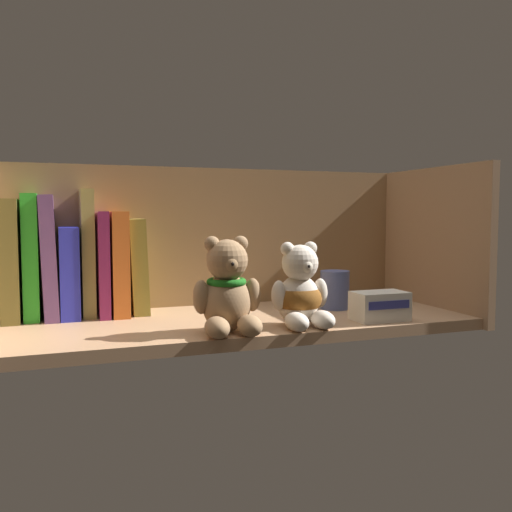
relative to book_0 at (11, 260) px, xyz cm
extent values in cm
cube|color=#A87F5B|center=(37.88, -12.27, -11.57)|extent=(81.80, 31.27, 2.00)
cube|color=olive|center=(37.88, 3.96, 2.41)|extent=(84.20, 1.20, 29.96)
cube|color=#A87F5B|center=(79.58, -12.27, 2.41)|extent=(1.60, 33.67, 29.96)
cube|color=brown|center=(0.00, 0.00, 0.00)|extent=(3.04, 13.18, 21.14)
cube|color=green|center=(3.26, 0.00, 0.48)|extent=(2.63, 11.12, 22.11)
cube|color=#644174|center=(6.24, 0.00, 0.37)|extent=(3.10, 13.45, 21.94)
cube|color=#2A30C4|center=(9.56, 0.00, -2.41)|extent=(3.33, 13.19, 16.31)
cube|color=#9A8C46|center=(12.79, 0.00, 0.95)|extent=(2.27, 10.40, 23.04)
cube|color=#7A1E4B|center=(15.31, 0.00, -1.03)|extent=(1.91, 14.03, 19.08)
cube|color=#CE6022|center=(18.18, 0.00, -1.03)|extent=(2.98, 14.07, 19.07)
cube|color=olive|center=(21.58, 0.00, -1.72)|extent=(3.61, 11.03, 17.80)
ellipsoid|color=#93704C|center=(32.60, -22.63, -5.96)|extent=(7.84, 7.20, 9.23)
sphere|color=#93704C|center=(32.58, -23.09, 0.83)|extent=(6.56, 6.56, 6.56)
sphere|color=#93704C|center=(30.31, -22.51, 3.39)|extent=(2.46, 2.46, 2.46)
sphere|color=#93704C|center=(34.90, -22.75, 3.39)|extent=(2.46, 2.46, 2.46)
sphere|color=#9B754E|center=(32.46, -25.42, 0.44)|extent=(2.46, 2.46, 2.46)
sphere|color=black|center=(32.41, -26.28, 0.50)|extent=(0.86, 0.86, 0.86)
ellipsoid|color=#93704C|center=(29.84, -26.88, -8.93)|extent=(4.01, 6.33, 3.28)
ellipsoid|color=#93704C|center=(34.91, -27.14, -8.93)|extent=(4.01, 6.33, 3.28)
ellipsoid|color=#93704C|center=(28.43, -22.88, -4.80)|extent=(2.80, 2.80, 5.33)
ellipsoid|color=#93704C|center=(36.72, -23.31, -4.80)|extent=(2.80, 2.80, 5.33)
torus|color=#196518|center=(32.60, -22.63, -2.63)|extent=(6.30, 6.30, 1.18)
ellipsoid|color=beige|center=(45.32, -22.14, -6.30)|extent=(7.25, 6.65, 8.53)
sphere|color=beige|center=(45.33, -22.56, -0.03)|extent=(6.07, 6.07, 6.07)
sphere|color=beige|center=(43.20, -22.22, 2.33)|extent=(2.27, 2.27, 2.27)
sphere|color=beige|center=(47.44, -22.06, 2.33)|extent=(2.27, 2.27, 2.27)
sphere|color=beige|center=(45.41, -24.71, -0.39)|extent=(2.27, 2.27, 2.27)
sphere|color=black|center=(45.44, -25.51, -0.33)|extent=(0.80, 0.80, 0.80)
ellipsoid|color=beige|center=(43.12, -26.27, -9.05)|extent=(3.62, 5.81, 3.03)
ellipsoid|color=beige|center=(47.81, -26.10, -9.05)|extent=(3.62, 5.81, 3.03)
ellipsoid|color=beige|center=(41.50, -22.70, -5.24)|extent=(2.55, 2.55, 4.93)
ellipsoid|color=beige|center=(49.17, -22.42, -5.24)|extent=(2.55, 2.55, 4.93)
ellipsoid|color=brown|center=(45.32, -22.14, -6.09)|extent=(7.85, 7.25, 5.97)
cylinder|color=#4C5B99|center=(58.79, -9.61, -6.81)|extent=(5.71, 5.71, 7.51)
cube|color=silver|center=(60.58, -22.84, -8.05)|extent=(9.42, 5.72, 5.04)
cube|color=#33388C|center=(60.58, -25.78, -7.42)|extent=(8.00, 0.16, 1.41)
camera|label=1|loc=(7.76, -104.72, 7.89)|focal=38.41mm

